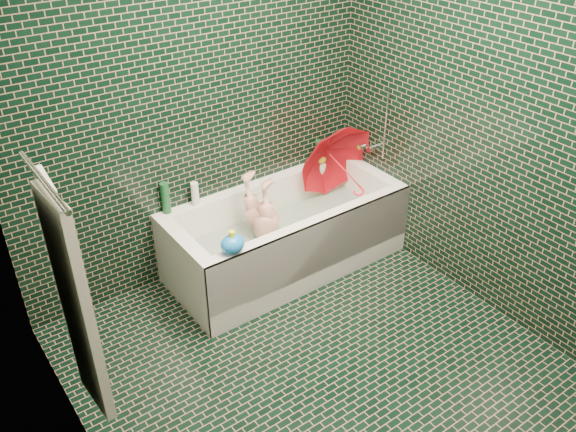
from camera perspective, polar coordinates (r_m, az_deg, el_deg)
floor at (r=3.75m, az=3.45°, el=-14.49°), size 2.80×2.80×0.00m
wall_back at (r=4.03m, az=-8.73°, el=10.35°), size 2.80×0.00×2.80m
wall_left at (r=2.48m, az=-19.84°, el=-6.65°), size 0.00×2.80×2.80m
wall_right at (r=3.86m, az=19.44°, el=7.82°), size 0.00×2.80×2.80m
bathtub at (r=4.43m, az=-0.09°, el=-2.38°), size 1.70×0.75×0.55m
bath_mat at (r=4.47m, az=-0.23°, el=-2.86°), size 1.35×0.47×0.01m
water at (r=4.39m, az=-0.23°, el=-1.32°), size 1.48×0.53×0.00m
towel_rail at (r=2.51m, az=-21.94°, el=3.06°), size 0.02×0.58×0.02m
towel at (r=2.81m, az=-19.41°, el=-7.23°), size 0.08×0.44×1.12m
faucet at (r=4.62m, az=8.12°, el=6.83°), size 0.18×0.19×0.55m
child at (r=4.34m, az=-2.07°, el=-1.69°), size 1.01×0.48×0.36m
umbrella at (r=4.56m, az=5.26°, el=4.34°), size 0.77×0.80×0.84m
soap_bottle_a at (r=4.83m, az=4.42°, el=5.32°), size 0.12×0.12×0.26m
soap_bottle_b at (r=4.93m, az=5.05°, el=5.90°), size 0.09×0.09×0.17m
soap_bottle_c at (r=4.83m, az=4.23°, el=5.33°), size 0.16×0.16×0.15m
bottle_right_tall at (r=4.71m, az=2.89°, el=5.98°), size 0.07×0.07×0.20m
bottle_right_pump at (r=4.82m, az=4.81°, el=6.50°), size 0.06×0.06×0.19m
bottle_left_tall at (r=4.15m, az=-11.40°, el=1.67°), size 0.07×0.07×0.22m
bottle_left_short at (r=4.21m, az=-8.69°, el=2.05°), size 0.05×0.05×0.17m
rubber_duck at (r=4.74m, az=3.14°, el=5.43°), size 0.12×0.08×0.10m
bath_toy at (r=3.71m, az=-5.21°, el=-2.60°), size 0.18×0.15×0.15m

